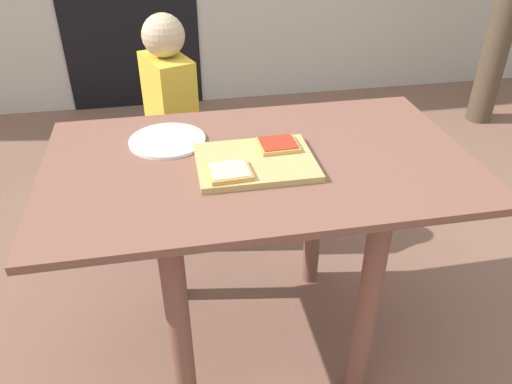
{
  "coord_description": "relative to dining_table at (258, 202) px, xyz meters",
  "views": [
    {
      "loc": [
        -0.24,
        -1.23,
        1.45
      ],
      "look_at": [
        -0.01,
        0.0,
        0.63
      ],
      "focal_mm": 35.2,
      "sensor_mm": 36.0,
      "label": 1
    }
  ],
  "objects": [
    {
      "name": "child_left",
      "position": [
        -0.23,
        0.64,
        -0.02
      ],
      "size": [
        0.21,
        0.27,
        1.01
      ],
      "color": "#40286C",
      "rests_on": "ground"
    },
    {
      "name": "plate_white_left",
      "position": [
        -0.25,
        0.15,
        0.16
      ],
      "size": [
        0.23,
        0.23,
        0.01
      ],
      "primitive_type": "cylinder",
      "color": "white",
      "rests_on": "dining_table"
    },
    {
      "name": "cutting_board",
      "position": [
        -0.02,
        -0.03,
        0.16
      ],
      "size": [
        0.33,
        0.26,
        0.02
      ],
      "primitive_type": "cube",
      "color": "tan",
      "rests_on": "dining_table"
    },
    {
      "name": "pizza_slice_far_right",
      "position": [
        0.06,
        0.03,
        0.18
      ],
      "size": [
        0.11,
        0.1,
        0.02
      ],
      "color": "gold",
      "rests_on": "cutting_board"
    },
    {
      "name": "pizza_slice_near_left",
      "position": [
        -0.1,
        -0.1,
        0.18
      ],
      "size": [
        0.12,
        0.11,
        0.02
      ],
      "color": "gold",
      "rests_on": "cutting_board"
    },
    {
      "name": "dining_table",
      "position": [
        0.0,
        0.0,
        0.0
      ],
      "size": [
        1.21,
        0.72,
        0.75
      ],
      "color": "brown",
      "rests_on": "ground"
    },
    {
      "name": "ground_plane",
      "position": [
        0.0,
        0.0,
        -0.6
      ],
      "size": [
        16.0,
        16.0,
        0.0
      ],
      "primitive_type": "plane",
      "color": "brown"
    }
  ]
}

